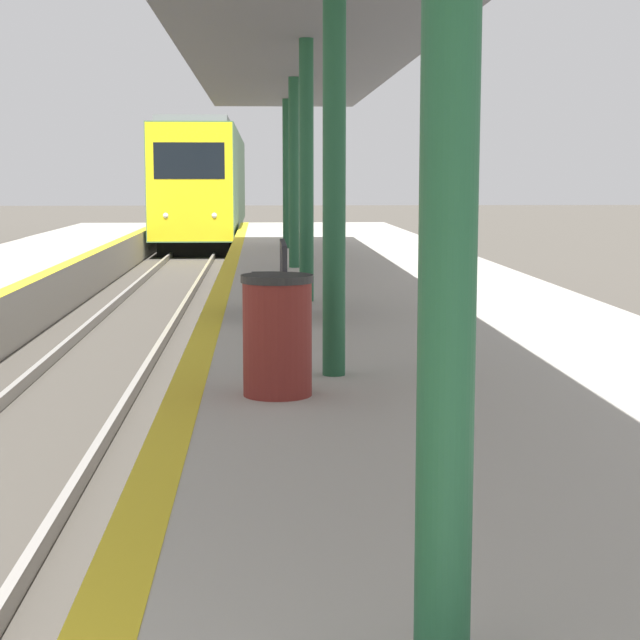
% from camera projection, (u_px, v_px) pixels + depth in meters
% --- Properties ---
extents(train, '(2.82, 23.79, 4.65)m').
position_uv_depth(train, '(208.00, 184.00, 45.76)').
color(train, black).
rests_on(train, ground).
extents(station_canopy, '(3.70, 28.37, 3.81)m').
position_uv_depth(station_canopy, '(306.00, 35.00, 14.56)').
color(station_canopy, '#1E5133').
rests_on(station_canopy, platform_right).
extents(trash_bin, '(0.58, 0.58, 0.97)m').
position_uv_depth(trash_bin, '(277.00, 335.00, 8.49)').
color(trash_bin, maroon).
rests_on(trash_bin, platform_right).
extents(bench, '(0.44, 1.63, 0.92)m').
position_uv_depth(bench, '(274.00, 276.00, 13.49)').
color(bench, '#28282D').
rests_on(bench, platform_right).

